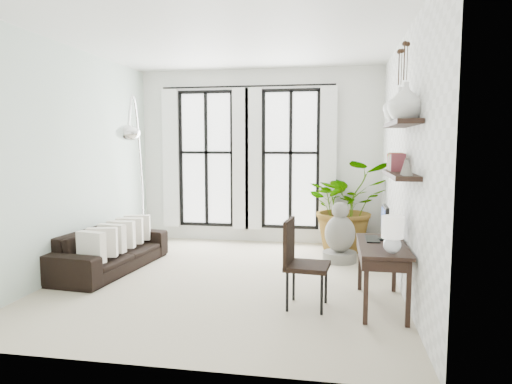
% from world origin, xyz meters
% --- Properties ---
extents(floor, '(5.00, 5.00, 0.00)m').
position_xyz_m(floor, '(0.00, 0.00, 0.00)').
color(floor, '#BAB094').
rests_on(floor, ground).
extents(ceiling, '(5.00, 5.00, 0.00)m').
position_xyz_m(ceiling, '(0.00, 0.00, 3.20)').
color(ceiling, white).
rests_on(ceiling, wall_back).
extents(wall_left, '(0.00, 5.00, 5.00)m').
position_xyz_m(wall_left, '(-2.25, 0.00, 1.60)').
color(wall_left, silver).
rests_on(wall_left, floor).
extents(wall_right, '(0.00, 5.00, 5.00)m').
position_xyz_m(wall_right, '(2.25, 0.00, 1.60)').
color(wall_right, white).
rests_on(wall_right, floor).
extents(wall_back, '(4.50, 0.00, 4.50)m').
position_xyz_m(wall_back, '(0.00, 2.50, 1.60)').
color(wall_back, white).
rests_on(wall_back, floor).
extents(windows, '(3.26, 0.13, 2.65)m').
position_xyz_m(windows, '(-0.20, 2.43, 1.56)').
color(windows, white).
rests_on(windows, wall_back).
extents(wall_shelves, '(0.25, 1.30, 0.60)m').
position_xyz_m(wall_shelves, '(2.11, -0.70, 1.73)').
color(wall_shelves, black).
rests_on(wall_shelves, wall_right).
extents(sofa, '(1.00, 2.14, 0.61)m').
position_xyz_m(sofa, '(-1.80, 0.17, 0.30)').
color(sofa, black).
rests_on(sofa, floor).
extents(throw_pillows, '(0.40, 1.52, 0.40)m').
position_xyz_m(throw_pillows, '(-1.70, 0.17, 0.50)').
color(throw_pillows, white).
rests_on(throw_pillows, sofa).
extents(plant, '(1.71, 1.58, 1.57)m').
position_xyz_m(plant, '(1.62, 2.00, 0.78)').
color(plant, '#2D7228').
rests_on(plant, floor).
extents(desk, '(0.52, 1.22, 1.11)m').
position_xyz_m(desk, '(1.95, -0.79, 0.69)').
color(desk, black).
rests_on(desk, floor).
extents(desk_chair, '(0.52, 0.52, 1.00)m').
position_xyz_m(desk_chair, '(1.04, -0.88, 0.57)').
color(desk_chair, black).
rests_on(desk_chair, floor).
extents(arc_lamp, '(0.77, 1.68, 2.58)m').
position_xyz_m(arc_lamp, '(-1.70, 0.87, 1.99)').
color(arc_lamp, silver).
rests_on(arc_lamp, floor).
extents(buddha, '(0.52, 0.52, 0.94)m').
position_xyz_m(buddha, '(1.50, 1.21, 0.40)').
color(buddha, slate).
rests_on(buddha, floor).
extents(vase_a, '(0.37, 0.37, 0.38)m').
position_xyz_m(vase_a, '(2.11, -0.99, 2.27)').
color(vase_a, white).
rests_on(vase_a, shelf_upper).
extents(vase_b, '(0.37, 0.37, 0.38)m').
position_xyz_m(vase_b, '(2.11, -0.59, 2.27)').
color(vase_b, white).
rests_on(vase_b, shelf_upper).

